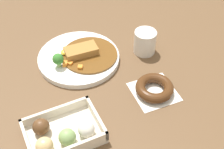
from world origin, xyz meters
TOP-DOWN VIEW (x-y plane):
  - ground_plane at (0.00, 0.00)m, footprint 1.60×1.60m
  - curry_plate at (0.04, 0.16)m, footprint 0.27×0.27m
  - donut_box at (-0.11, -0.10)m, footprint 0.20×0.14m
  - chocolate_ring_donut at (0.19, -0.06)m, footprint 0.13×0.13m
  - coffee_mug at (0.26, 0.11)m, footprint 0.07×0.07m

SIDE VIEW (x-z plane):
  - ground_plane at x=0.00m, z-range 0.00..0.00m
  - curry_plate at x=0.04m, z-range -0.02..0.05m
  - chocolate_ring_donut at x=0.19m, z-range 0.00..0.03m
  - donut_box at x=-0.11m, z-range -0.01..0.05m
  - coffee_mug at x=0.26m, z-range 0.00..0.08m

